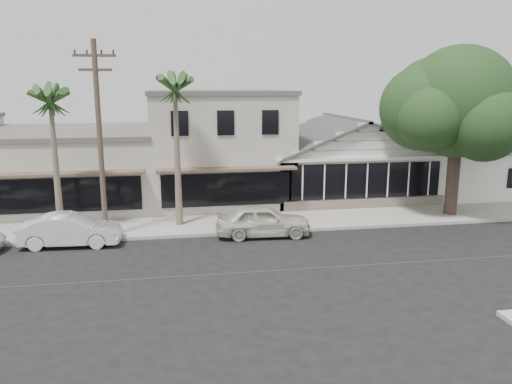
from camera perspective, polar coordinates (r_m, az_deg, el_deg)
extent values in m
plane|color=black|center=(20.09, 8.01, -8.54)|extent=(140.00, 140.00, 0.00)
cube|color=#9E9991|center=(25.70, -14.11, -4.00)|extent=(90.00, 3.50, 0.15)
cube|color=white|center=(32.73, 9.88, 2.19)|extent=(10.00, 8.00, 3.00)
cube|color=black|center=(28.96, 12.54, 1.29)|extent=(8.80, 0.10, 2.00)
cube|color=#60564C|center=(29.26, 12.41, -1.40)|extent=(9.60, 0.18, 0.70)
cube|color=white|center=(35.45, 23.04, 2.15)|extent=(6.00, 6.00, 3.00)
cube|color=beige|center=(31.74, -4.44, 5.22)|extent=(8.00, 10.00, 6.50)
cube|color=beige|center=(32.37, -20.49, 2.56)|extent=(10.00, 10.00, 4.20)
cylinder|color=brown|center=(23.44, -17.39, 5.33)|extent=(0.24, 0.24, 9.00)
cube|color=brown|center=(23.33, -17.99, 14.63)|extent=(1.80, 0.12, 0.12)
cube|color=brown|center=(23.31, -17.90, 13.16)|extent=(1.40, 0.12, 0.12)
imported|color=beige|center=(23.68, 0.81, -3.27)|extent=(4.57, 2.03, 1.53)
imported|color=silver|center=(23.78, -20.48, -4.09)|extent=(4.46, 1.75, 1.45)
cylinder|color=#4C392E|center=(29.04, 21.51, 0.86)|extent=(0.68, 0.68, 3.60)
sphere|color=#163315|center=(28.57, 22.20, 9.54)|extent=(5.86, 5.86, 5.86)
sphere|color=#163315|center=(30.26, 24.75, 8.35)|extent=(4.28, 4.28, 4.28)
sphere|color=#163315|center=(28.08, 18.49, 9.08)|extent=(4.51, 4.51, 4.51)
sphere|color=#163315|center=(27.44, 24.68, 7.13)|extent=(3.83, 3.83, 3.83)
sphere|color=#163315|center=(29.78, 19.30, 10.47)|extent=(4.06, 4.06, 4.06)
sphere|color=#163315|center=(30.61, 22.95, 11.07)|extent=(3.60, 3.60, 3.60)
sphere|color=#163315|center=(26.81, 19.35, 7.94)|extent=(3.38, 3.38, 3.38)
cone|color=#726651|center=(24.92, -8.97, 3.43)|extent=(0.37, 0.37, 6.69)
cone|color=#726651|center=(24.88, -21.85, 2.08)|extent=(0.35, 0.35, 6.17)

